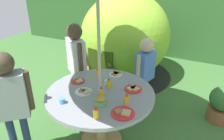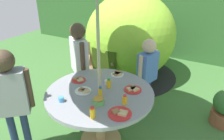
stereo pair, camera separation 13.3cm
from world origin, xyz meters
The scene contains 21 objects.
ground_plane centered at (0.00, 0.00, -0.01)m, with size 10.00×10.00×0.02m, color #3D6B33.
hedge_backdrop centered at (0.00, 3.70, 0.84)m, with size 9.00×0.70×1.69m, color #33602D.
garden_table centered at (0.00, 0.00, 0.62)m, with size 1.30×1.30×0.75m.
wooden_chair centered at (-0.68, 1.11, 0.51)m, with size 0.62×0.63×0.91m.
dome_tent centered at (-0.47, 1.95, 0.84)m, with size 2.11×2.11×1.70m.
child_in_blue_shirt centered at (0.27, 0.92, 0.76)m, with size 0.25×0.39×1.19m.
child_in_white_shirt centered at (-0.71, 0.57, 0.88)m, with size 0.40×0.38×1.38m.
child_in_grey_shirt centered at (-0.74, -0.64, 0.87)m, with size 0.39×0.38×1.36m.
snack_bowl centered at (0.12, -0.22, 0.79)m, with size 0.13×0.13×0.08m.
plate_center_front centered at (0.33, 0.22, 0.76)m, with size 0.21×0.21×0.03m.
plate_front_edge centered at (-0.17, -0.09, 0.76)m, with size 0.20×0.20×0.03m.
plate_mid_right centered at (-0.39, 0.10, 0.76)m, with size 0.18×0.18×0.03m.
plate_back_edge centered at (-0.02, 0.50, 0.76)m, with size 0.18×0.19×0.03m.
plate_near_right centered at (0.41, -0.27, 0.76)m, with size 0.25×0.25×0.03m.
juice_bottle_near_left centered at (0.06, -0.08, 0.81)m, with size 0.05×0.05×0.12m.
juice_bottle_far_left centered at (0.37, -0.08, 0.80)m, with size 0.05×0.05×0.11m.
juice_bottle_far_right centered at (-0.23, 0.37, 0.80)m, with size 0.06×0.06×0.10m.
juice_bottle_center_back centered at (0.05, 0.14, 0.81)m, with size 0.05×0.05×0.12m.
juice_bottle_mid_left centered at (0.20, -0.45, 0.81)m, with size 0.06×0.06×0.12m.
cup_near centered at (-0.01, 0.20, 0.78)m, with size 0.06×0.06×0.06m, color white.
cup_far centered at (-0.26, -0.38, 0.78)m, with size 0.07×0.07×0.06m, color #4C99D8.
Camera 2 is at (1.19, -1.86, 2.09)m, focal length 34.45 mm.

